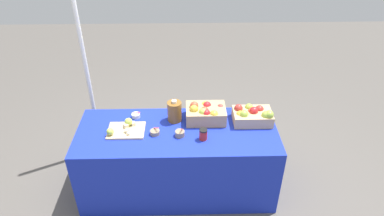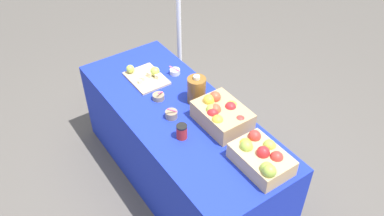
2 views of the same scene
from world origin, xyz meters
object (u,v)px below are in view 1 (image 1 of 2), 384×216
at_px(apple_crate_middle, 206,113).
at_px(sample_bowl_far, 155,132).
at_px(coffee_cup, 203,134).
at_px(sample_bowl_near, 180,133).
at_px(tent_pole, 86,70).
at_px(cutting_board_front, 125,129).
at_px(sample_bowl_mid, 136,115).
at_px(cider_jug, 174,111).
at_px(apple_crate_left, 252,115).

xyz_separation_m(apple_crate_middle, sample_bowl_far, (-0.48, -0.22, -0.06)).
height_order(sample_bowl_far, coffee_cup, coffee_cup).
relative_size(sample_bowl_near, tent_pole, 0.05).
xyz_separation_m(cutting_board_front, coffee_cup, (0.73, -0.14, 0.03)).
relative_size(sample_bowl_near, coffee_cup, 1.04).
distance_m(cutting_board_front, tent_pole, 0.82).
relative_size(apple_crate_middle, sample_bowl_mid, 4.39).
bearing_deg(tent_pole, cider_jug, -25.81).
distance_m(sample_bowl_far, tent_pole, 1.04).
bearing_deg(cutting_board_front, coffee_cup, -10.84).
xyz_separation_m(apple_crate_middle, cider_jug, (-0.30, 0.00, 0.02)).
bearing_deg(cider_jug, sample_bowl_far, -128.77).
xyz_separation_m(sample_bowl_mid, tent_pole, (-0.52, 0.38, 0.32)).
xyz_separation_m(sample_bowl_near, tent_pole, (-0.96, 0.69, 0.31)).
distance_m(sample_bowl_far, coffee_cup, 0.45).
xyz_separation_m(cider_jug, tent_pole, (-0.91, 0.44, 0.24)).
bearing_deg(tent_pole, apple_crate_middle, -19.97).
bearing_deg(tent_pole, cutting_board_front, -53.70).
distance_m(apple_crate_middle, sample_bowl_mid, 0.69).
xyz_separation_m(apple_crate_left, cutting_board_front, (-1.22, -0.12, -0.05)).
xyz_separation_m(sample_bowl_mid, sample_bowl_far, (0.21, -0.28, 0.00)).
relative_size(apple_crate_middle, sample_bowl_far, 4.22).
relative_size(apple_crate_middle, cider_jug, 1.69).
relative_size(apple_crate_left, tent_pole, 0.17).
bearing_deg(cutting_board_front, apple_crate_left, 5.85).
bearing_deg(cutting_board_front, sample_bowl_mid, 70.73).
bearing_deg(sample_bowl_mid, coffee_cup, -29.14).
bearing_deg(sample_bowl_mid, apple_crate_left, -4.95).
bearing_deg(apple_crate_middle, cider_jug, 179.85).
bearing_deg(apple_crate_left, cutting_board_front, -174.15).
relative_size(sample_bowl_mid, tent_pole, 0.04).
bearing_deg(cutting_board_front, tent_pole, 126.30).
distance_m(apple_crate_middle, cutting_board_front, 0.79).
bearing_deg(tent_pole, coffee_cup, -32.44).
distance_m(coffee_cup, tent_pole, 1.42).
bearing_deg(cutting_board_front, apple_crate_middle, 12.20).
bearing_deg(apple_crate_middle, coffee_cup, -97.20).
bearing_deg(apple_crate_left, sample_bowl_far, -169.02).
xyz_separation_m(sample_bowl_near, cider_jug, (-0.05, 0.25, 0.07)).
relative_size(apple_crate_left, sample_bowl_mid, 4.26).
bearing_deg(coffee_cup, cider_jug, 130.82).
relative_size(sample_bowl_near, sample_bowl_far, 1.21).
distance_m(cutting_board_front, sample_bowl_far, 0.29).
relative_size(sample_bowl_mid, cider_jug, 0.39).
bearing_deg(coffee_cup, sample_bowl_near, 166.23).
relative_size(apple_crate_left, coffee_cup, 3.51).
bearing_deg(cider_jug, sample_bowl_mid, 171.68).
relative_size(cider_jug, coffee_cup, 2.13).
relative_size(cutting_board_front, coffee_cup, 3.23).
distance_m(apple_crate_left, coffee_cup, 0.56).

